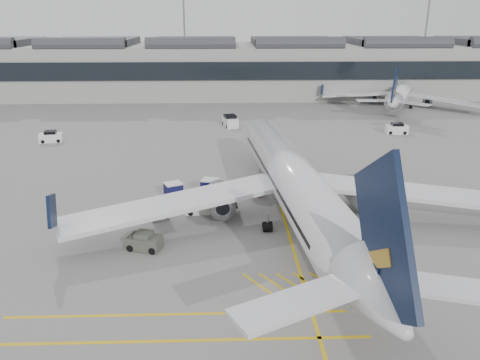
{
  "coord_description": "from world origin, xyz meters",
  "views": [
    {
      "loc": [
        4.72,
        -34.53,
        17.59
      ],
      "look_at": [
        5.95,
        3.37,
        4.0
      ],
      "focal_mm": 35.0,
      "sensor_mm": 36.0,
      "label": 1
    }
  ],
  "objects_px": {
    "airliner_main": "(295,184)",
    "belt_loader": "(205,206)",
    "ramp_agent_a": "(259,190)",
    "pushback_tug": "(145,241)",
    "ramp_agent_b": "(216,198)",
    "baggage_cart_a": "(256,186)"
  },
  "relations": [
    {
      "from": "airliner_main",
      "to": "belt_loader",
      "type": "height_order",
      "value": "airliner_main"
    },
    {
      "from": "ramp_agent_a",
      "to": "pushback_tug",
      "type": "height_order",
      "value": "ramp_agent_a"
    },
    {
      "from": "airliner_main",
      "to": "ramp_agent_a",
      "type": "xyz_separation_m",
      "value": [
        -2.75,
        5.51,
        -2.66
      ]
    },
    {
      "from": "belt_loader",
      "to": "ramp_agent_a",
      "type": "bearing_deg",
      "value": 30.6
    },
    {
      "from": "airliner_main",
      "to": "ramp_agent_a",
      "type": "bearing_deg",
      "value": 111.18
    },
    {
      "from": "pushback_tug",
      "to": "ramp_agent_a",
      "type": "bearing_deg",
      "value": 63.53
    },
    {
      "from": "ramp_agent_a",
      "to": "belt_loader",
      "type": "bearing_deg",
      "value": 171.99
    },
    {
      "from": "ramp_agent_a",
      "to": "airliner_main",
      "type": "bearing_deg",
      "value": -104.69
    },
    {
      "from": "belt_loader",
      "to": "ramp_agent_b",
      "type": "bearing_deg",
      "value": 43.16
    },
    {
      "from": "ramp_agent_a",
      "to": "pushback_tug",
      "type": "relative_size",
      "value": 0.54
    },
    {
      "from": "belt_loader",
      "to": "ramp_agent_a",
      "type": "xyz_separation_m",
      "value": [
        5.26,
        3.45,
        0.19
      ]
    },
    {
      "from": "airliner_main",
      "to": "belt_loader",
      "type": "relative_size",
      "value": 8.88
    },
    {
      "from": "ramp_agent_a",
      "to": "ramp_agent_b",
      "type": "bearing_deg",
      "value": 168.28
    },
    {
      "from": "airliner_main",
      "to": "pushback_tug",
      "type": "distance_m",
      "value": 13.8
    },
    {
      "from": "baggage_cart_a",
      "to": "pushback_tug",
      "type": "distance_m",
      "value": 14.8
    },
    {
      "from": "baggage_cart_a",
      "to": "belt_loader",
      "type": "bearing_deg",
      "value": -115.94
    },
    {
      "from": "belt_loader",
      "to": "baggage_cart_a",
      "type": "distance_m",
      "value": 6.52
    },
    {
      "from": "ramp_agent_b",
      "to": "baggage_cart_a",
      "type": "bearing_deg",
      "value": 175.15
    },
    {
      "from": "airliner_main",
      "to": "ramp_agent_a",
      "type": "height_order",
      "value": "airliner_main"
    },
    {
      "from": "ramp_agent_a",
      "to": "pushback_tug",
      "type": "bearing_deg",
      "value": -173.93
    },
    {
      "from": "pushback_tug",
      "to": "airliner_main",
      "type": "bearing_deg",
      "value": 38.31
    },
    {
      "from": "belt_loader",
      "to": "ramp_agent_a",
      "type": "distance_m",
      "value": 6.29
    }
  ]
}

